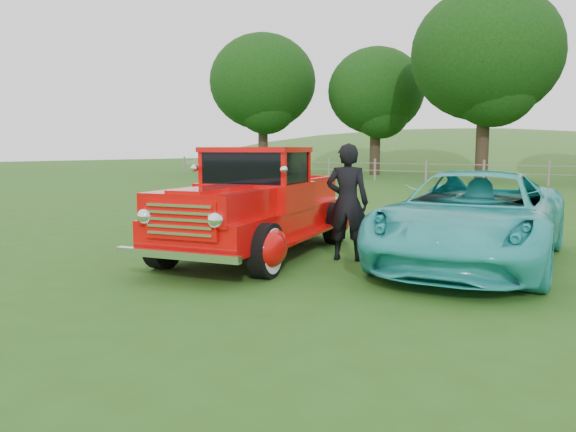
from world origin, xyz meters
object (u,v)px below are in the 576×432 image
Objects in this scene: tree_far_west at (263,82)px; red_pickup at (258,207)px; tree_mid_west at (376,91)px; tree_near_west at (486,55)px; teal_sedan at (474,218)px; man at (347,202)px.

red_pickup is at bearing -52.44° from tree_far_west.
tree_mid_west is 0.81× the size of tree_near_west.
tree_far_west reaches higher than red_pickup.
tree_near_west is at bearing 85.05° from red_pickup.
teal_sedan is at bearing 9.78° from red_pickup.
tree_far_west is 1.17× the size of tree_mid_west.
tree_mid_west reaches higher than man.
teal_sedan is (14.60, -25.97, -4.84)m from tree_mid_west.
man is (12.88, -26.84, -4.63)m from tree_mid_west.
tree_near_west is at bearing -98.10° from man.
tree_far_west is 32.41m from red_pickup.
tree_far_west is 1.89× the size of red_pickup.
red_pickup is 3.42m from teal_sedan.
red_pickup is (3.45, -24.29, -6.00)m from tree_near_west.
tree_near_west is at bearing 98.80° from teal_sedan.
tree_far_west is at bearing 176.42° from tree_near_west.
tree_mid_west is 29.97m from red_pickup.
red_pickup is 1.51m from man.
tree_mid_west reaches higher than teal_sedan.
tree_near_west is 5.66× the size of man.
tree_mid_west is (8.00, 2.00, -0.94)m from tree_far_west.
teal_sedan is at bearing -60.66° from tree_mid_west.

